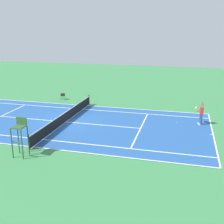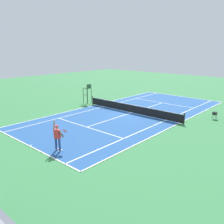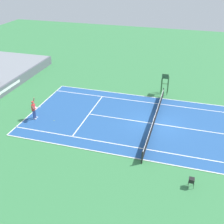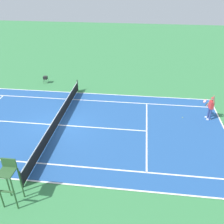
{
  "view_description": "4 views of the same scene",
  "coord_description": "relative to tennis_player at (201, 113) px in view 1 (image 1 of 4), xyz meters",
  "views": [
    {
      "loc": [
        21.06,
        9.58,
        7.63
      ],
      "look_at": [
        -0.68,
        3.87,
        1.0
      ],
      "focal_mm": 45.25,
      "sensor_mm": 36.0,
      "label": 1
    },
    {
      "loc": [
        -14.72,
        19.59,
        6.64
      ],
      "look_at": [
        -0.68,
        3.87,
        1.0
      ],
      "focal_mm": 38.1,
      "sensor_mm": 36.0,
      "label": 2
    },
    {
      "loc": [
        -22.47,
        -2.59,
        13.51
      ],
      "look_at": [
        -0.68,
        3.87,
        1.0
      ],
      "focal_mm": 45.39,
      "sensor_mm": 36.0,
      "label": 3
    },
    {
      "loc": [
        14.51,
        5.73,
        9.84
      ],
      "look_at": [
        -0.68,
        3.87,
        1.0
      ],
      "focal_mm": 39.63,
      "sensor_mm": 36.0,
      "label": 4
    }
  ],
  "objects": [
    {
      "name": "ball_hopper",
      "position": [
        -5.12,
        -14.64,
        -0.42
      ],
      "size": [
        0.36,
        0.36,
        0.7
      ],
      "color": "black",
      "rests_on": "ground"
    },
    {
      "name": "tennis_ball",
      "position": [
        0.13,
        -1.91,
        -0.96
      ],
      "size": [
        0.07,
        0.07,
        0.07
      ],
      "primitive_type": "sphere",
      "color": "#D1E533",
      "rests_on": "ground"
    },
    {
      "name": "tennis_player",
      "position": [
        0.0,
        0.0,
        0.0
      ],
      "size": [
        0.75,
        0.72,
        2.08
      ],
      "color": "navy",
      "rests_on": "ground"
    },
    {
      "name": "court",
      "position": [
        2.26,
        -11.03,
        -0.98
      ],
      "size": [
        11.08,
        23.88,
        0.03
      ],
      "color": "#235193",
      "rests_on": "ground"
    },
    {
      "name": "ground_plane",
      "position": [
        2.26,
        -11.03,
        -0.99
      ],
      "size": [
        80.0,
        80.0,
        0.0
      ],
      "primitive_type": "plane",
      "color": "#387F47"
    },
    {
      "name": "umpire_chair",
      "position": [
        9.08,
        -11.03,
        0.56
      ],
      "size": [
        0.77,
        0.77,
        2.44
      ],
      "color": "#2D562D",
      "rests_on": "ground"
    },
    {
      "name": "net",
      "position": [
        2.26,
        -11.03,
        -0.47
      ],
      "size": [
        11.98,
        0.1,
        1.07
      ],
      "color": "black",
      "rests_on": "ground"
    }
  ]
}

